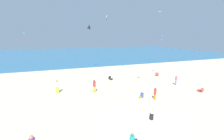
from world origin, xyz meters
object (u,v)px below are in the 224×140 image
kite_teal (160,12)px  kite_green (24,33)px  person_3 (94,85)px  person_6 (155,93)px  kite_white (106,17)px  beach_chair_far_right (201,90)px  person_7 (57,86)px  beach_chair_near_camera (157,74)px  kite_blue (162,36)px  person_0 (142,95)px  person_5 (151,116)px  person_2 (133,139)px  person_1 (176,79)px  kite_black (89,27)px  beach_chair_mid_beach (110,78)px

kite_teal → kite_green: size_ratio=1.17×
person_3 → person_6: size_ratio=1.19×
person_6 → kite_white: kite_white is taller
beach_chair_far_right → person_7: 18.14m
kite_teal → beach_chair_near_camera: bearing=-122.9°
beach_chair_near_camera → kite_teal: kite_teal is taller
beach_chair_near_camera → person_6: person_6 is taller
beach_chair_far_right → beach_chair_near_camera: bearing=-3.6°
kite_blue → kite_white: (-5.18, 14.33, 4.54)m
person_0 → person_3: bearing=-56.0°
person_5 → kite_green: bearing=61.0°
person_3 → person_7: size_ratio=0.97×
beach_chair_near_camera → person_6: bearing=-176.8°
beach_chair_near_camera → person_2: 17.88m
person_0 → person_7: (-9.25, 4.52, 0.71)m
kite_white → person_3: bearing=-111.3°
person_1 → kite_black: 18.55m
beach_chair_mid_beach → person_5: (-0.26, -12.03, 0.01)m
person_3 → person_5: 8.14m
person_1 → kite_teal: bearing=-78.1°
person_7 → kite_black: 14.96m
beach_chair_far_right → person_5: (-9.54, -3.27, 0.01)m
person_3 → kite_black: kite_black is taller
kite_black → kite_blue: bearing=-41.1°
kite_teal → kite_white: (-8.62, 8.57, -0.28)m
person_3 → kite_white: size_ratio=1.33×
person_2 → kite_white: 29.99m
beach_chair_mid_beach → kite_black: size_ratio=0.63×
person_6 → kite_teal: 19.81m
person_5 → kite_teal: bearing=-11.6°
person_2 → kite_black: kite_black is taller
person_0 → kite_black: size_ratio=0.57×
beach_chair_mid_beach → person_3: 5.94m
beach_chair_far_right → person_0: 8.10m
beach_chair_mid_beach → kite_white: bearing=137.8°
beach_chair_mid_beach → kite_green: bearing=-138.9°
person_2 → kite_black: 23.41m
person_6 → person_7: person_7 is taller
beach_chair_near_camera → kite_white: 18.43m
person_5 → person_6: 4.14m
beach_chair_mid_beach → kite_teal: kite_teal is taller
person_6 → kite_white: (0.99, 21.95, 10.73)m
person_6 → kite_white: bearing=-106.4°
person_2 → kite_teal: 26.43m
person_1 → kite_black: bearing=-21.1°
person_6 → kite_white: 24.45m
beach_chair_far_right → person_3: size_ratio=0.43×
person_0 → kite_white: 23.92m
kite_black → kite_teal: bearing=-13.3°
person_1 → person_3: person_3 is taller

